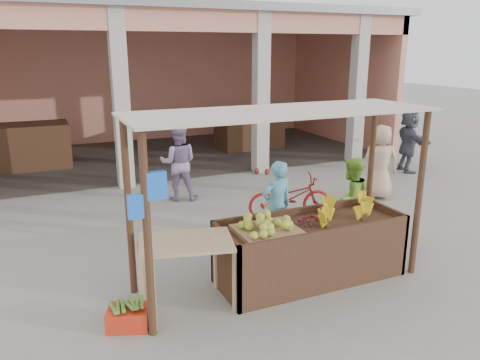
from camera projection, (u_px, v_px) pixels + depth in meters
name	position (u px, v px, depth m)	size (l,w,h in m)	color
ground	(278.00, 285.00, 6.43)	(60.00, 60.00, 0.00)	gray
market_building	(136.00, 64.00, 13.58)	(14.40, 6.40, 4.20)	tan
fruit_stall	(310.00, 252.00, 6.52)	(2.60, 0.95, 0.80)	#4B2F1E
stall_awning	(278.00, 143.00, 5.94)	(4.09, 1.35, 2.39)	#4B2F1E
banana_heap	(344.00, 211.00, 6.66)	(1.08, 0.59, 0.20)	yellow
melon_tray	(267.00, 226.00, 6.09)	(0.81, 0.70, 0.21)	#9B7250
berry_heap	(310.00, 220.00, 6.43)	(0.41, 0.34, 0.13)	maroon
side_table	(186.00, 252.00, 5.67)	(1.26, 0.98, 0.90)	tan
papaya_pile	(186.00, 234.00, 5.60)	(0.63, 0.36, 0.18)	#5D9631
red_crate	(129.00, 318.00, 5.42)	(0.47, 0.34, 0.25)	red
plantain_bundle	(128.00, 305.00, 5.38)	(0.37, 0.26, 0.07)	#53802E
produce_sacks	(268.00, 161.00, 12.09)	(1.04, 0.78, 0.63)	maroon
vendor_blue	(277.00, 203.00, 7.34)	(0.59, 0.43, 1.57)	#55A9C1
vendor_green	(350.00, 198.00, 7.73)	(0.73, 0.42, 1.51)	#87C63C
motorcycle	(290.00, 196.00, 8.85)	(1.67, 0.58, 0.87)	maroon
shopper_c	(380.00, 158.00, 9.94)	(0.85, 0.56, 1.77)	tan
shopper_d	(409.00, 139.00, 12.15)	(1.60, 0.66, 1.73)	#464753
shopper_f	(178.00, 159.00, 9.84)	(0.87, 0.50, 1.78)	gray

